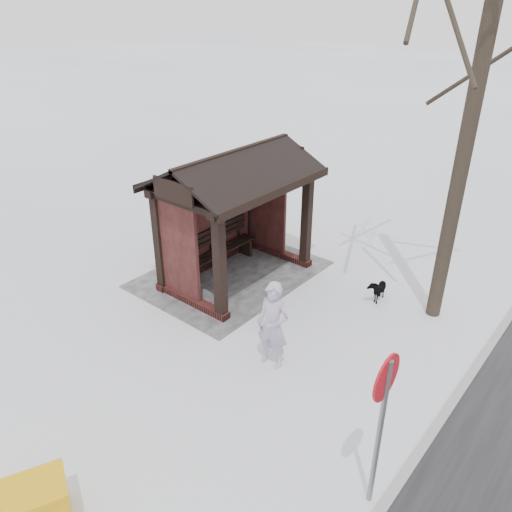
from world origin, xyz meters
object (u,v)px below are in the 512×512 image
Objects in this scene: road_sign at (383,402)px; pedestrian at (273,325)px; grit_bin at (32,508)px; bus_shelter at (230,190)px; dog at (377,289)px.

pedestrian is at bearing -116.84° from road_sign.
grit_bin is (4.39, -0.33, -0.49)m from pedestrian.
road_sign is (1.36, 2.69, 0.88)m from pedestrian.
bus_shelter is 3.90m from dog.
bus_shelter reaches higher than dog.
dog is at bearing -153.49° from road_sign.
pedestrian is at bearing -160.20° from grit_bin.
pedestrian is 3.14m from road_sign.
dog is (-1.24, 3.17, -1.90)m from bus_shelter.
pedestrian is 4.43m from grit_bin.
pedestrian is at bearing -105.32° from dog.
road_sign is at bearing 159.23° from grit_bin.
pedestrian is 1.57× the size of grit_bin.
grit_bin is at bearing -103.47° from dog.
road_sign is at bearing -33.84° from pedestrian.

